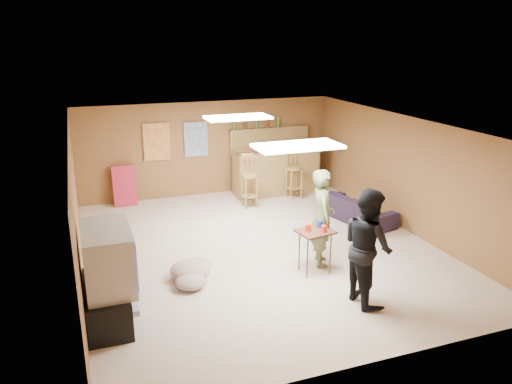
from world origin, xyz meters
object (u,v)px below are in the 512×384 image
object	(u,v)px
person_olive	(322,218)
person_black	(368,246)
sofa	(356,208)
tray_table	(315,252)
tv_body	(108,257)
bar_counter	(276,171)

from	to	relation	value
person_olive	person_black	distance (m)	1.30
person_olive	person_black	world-z (taller)	person_black
person_olive	sofa	bearing A→B (deg)	-27.73
person_black	tray_table	bearing A→B (deg)	15.12
tv_body	person_olive	bearing A→B (deg)	9.92
person_black	tray_table	world-z (taller)	person_black
tv_body	person_black	bearing A→B (deg)	-11.68
bar_counter	tray_table	size ratio (longest dim) A/B	2.80
bar_counter	person_olive	world-z (taller)	person_olive
sofa	bar_counter	bearing A→B (deg)	7.58
bar_counter	sofa	size ratio (longest dim) A/B	1.16
person_olive	person_black	bearing A→B (deg)	-160.60
tv_body	person_olive	size ratio (longest dim) A/B	0.68
bar_counter	tray_table	xyz separation A→B (m)	(-1.00, -4.12, -0.19)
person_black	sofa	distance (m)	3.36
tv_body	person_black	size ratio (longest dim) A/B	0.66
tv_body	tray_table	distance (m)	3.21
person_olive	person_black	xyz separation A→B (m)	(0.04, -1.30, 0.02)
person_olive	tv_body	bearing A→B (deg)	117.74
person_black	sofa	size ratio (longest dim) A/B	0.97
bar_counter	person_olive	xyz separation A→B (m)	(-0.76, -3.86, 0.26)
tv_body	person_olive	world-z (taller)	person_olive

